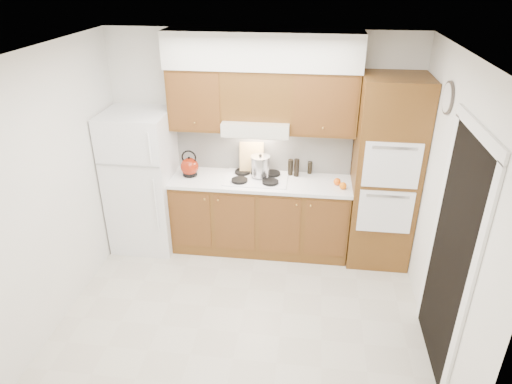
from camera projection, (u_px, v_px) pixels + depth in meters
floor at (244, 309)px, 4.74m from camera, size 3.60×3.60×0.00m
ceiling at (240, 52)px, 3.57m from camera, size 3.60×3.60×0.00m
wall_back at (261, 142)px, 5.49m from camera, size 3.60×0.02×2.60m
wall_left at (57, 188)px, 4.36m from camera, size 0.02×3.00×2.60m
wall_right at (447, 211)px, 3.96m from camera, size 0.02×3.00×2.60m
fridge at (143, 181)px, 5.53m from camera, size 0.75×0.72×1.72m
base_cabinets at (260, 215)px, 5.60m from camera, size 2.11×0.60×0.90m
countertop at (260, 181)px, 5.38m from camera, size 2.13×0.62×0.04m
backsplash at (263, 149)px, 5.51m from camera, size 2.11×0.03×0.56m
oven_cabinet at (385, 174)px, 5.13m from camera, size 0.70×0.65×2.20m
upper_cab_left at (197, 98)px, 5.18m from camera, size 0.63×0.33×0.70m
upper_cab_right at (324, 103)px, 5.01m from camera, size 0.73×0.33×0.70m
range_hood at (257, 126)px, 5.17m from camera, size 0.75×0.45×0.15m
upper_cab_over_hood at (258, 94)px, 5.06m from camera, size 0.75×0.33×0.55m
soffit at (262, 50)px, 4.83m from camera, size 2.13×0.36×0.40m
cooktop at (256, 178)px, 5.39m from camera, size 0.74×0.50×0.01m
doorway at (450, 258)px, 3.76m from camera, size 0.02×0.90×2.10m
wall_clock at (448, 98)px, 4.06m from camera, size 0.02×0.30×0.30m
kettle at (190, 167)px, 5.42m from camera, size 0.27×0.27×0.22m
cutting_board at (252, 158)px, 5.46m from camera, size 0.29×0.12×0.37m
stock_pot at (260, 166)px, 5.37m from camera, size 0.28×0.28×0.23m
condiment_a at (297, 168)px, 5.42m from camera, size 0.07×0.07×0.22m
condiment_b at (290, 167)px, 5.46m from camera, size 0.07×0.07×0.19m
condiment_c at (310, 168)px, 5.50m from camera, size 0.06×0.06×0.15m
orange_near at (343, 186)px, 5.13m from camera, size 0.09×0.09×0.08m
orange_far at (337, 182)px, 5.23m from camera, size 0.09×0.09×0.08m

